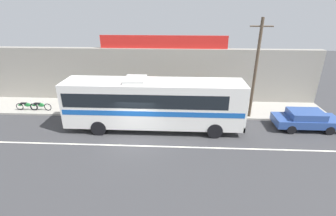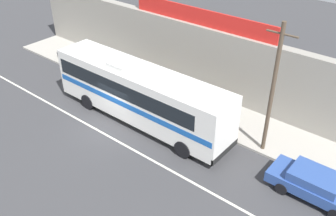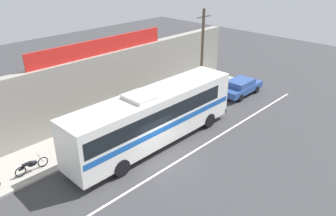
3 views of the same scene
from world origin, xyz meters
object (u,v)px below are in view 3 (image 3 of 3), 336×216
object	(u,v)px
parked_car	(241,87)
pedestrian_near_shop	(98,125)
intercity_bus	(153,115)
motorcycle_blue	(31,165)
utility_pole	(202,55)
pedestrian_far_right	(156,102)

from	to	relation	value
parked_car	pedestrian_near_shop	size ratio (longest dim) A/B	2.72
intercity_bus	pedestrian_near_shop	world-z (taller)	intercity_bus
intercity_bus	pedestrian_near_shop	bearing A→B (deg)	125.49
intercity_bus	motorcycle_blue	distance (m)	7.62
parked_car	motorcycle_blue	distance (m)	18.11
parked_car	utility_pole	bearing A→B (deg)	154.94
parked_car	motorcycle_blue	bearing A→B (deg)	173.38
utility_pole	motorcycle_blue	distance (m)	14.85
pedestrian_far_right	pedestrian_near_shop	bearing A→B (deg)	178.41
parked_car	pedestrian_far_right	world-z (taller)	pedestrian_far_right
motorcycle_blue	intercity_bus	bearing A→B (deg)	-20.28
parked_car	intercity_bus	bearing A→B (deg)	-177.38
utility_pole	motorcycle_blue	xyz separation A→B (m)	(-14.44, 0.43, -3.41)
intercity_bus	parked_car	distance (m)	11.07
intercity_bus	motorcycle_blue	bearing A→B (deg)	159.72
parked_car	motorcycle_blue	world-z (taller)	parked_car
utility_pole	pedestrian_near_shop	bearing A→B (deg)	174.94
pedestrian_far_right	pedestrian_near_shop	xyz separation A→B (m)	(-5.16, 0.14, -0.04)
parked_car	pedestrian_near_shop	xyz separation A→B (m)	(-13.13, 2.51, 0.35)
pedestrian_far_right	pedestrian_near_shop	size ratio (longest dim) A/B	1.03
intercity_bus	pedestrian_far_right	world-z (taller)	intercity_bus
pedestrian_far_right	pedestrian_near_shop	world-z (taller)	pedestrian_far_right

